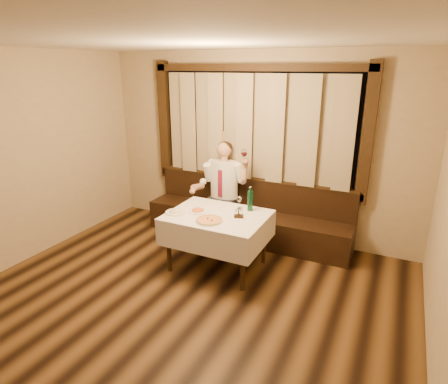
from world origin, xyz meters
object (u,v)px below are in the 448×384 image
at_px(pizza, 209,220).
at_px(pasta_red, 198,209).
at_px(seated_man, 222,184).
at_px(pasta_cream, 175,210).
at_px(green_bottle, 250,200).
at_px(banquette, 247,219).
at_px(dining_table, 217,222).
at_px(cruet_caddy, 239,214).

bearing_deg(pizza, pasta_red, 142.15).
bearing_deg(seated_man, pasta_cream, -96.70).
relative_size(pasta_red, green_bottle, 0.77).
bearing_deg(banquette, green_bottle, -65.28).
relative_size(pizza, green_bottle, 1.04).
relative_size(banquette, pasta_red, 12.48).
distance_m(green_bottle, seated_man, 0.94).
relative_size(dining_table, pasta_red, 4.95).
bearing_deg(pasta_red, pizza, -37.85).
bearing_deg(pasta_cream, cruet_caddy, 14.46).
relative_size(pizza, pasta_red, 1.34).
height_order(green_bottle, seated_man, seated_man).
height_order(pasta_red, pasta_cream, pasta_cream).
bearing_deg(cruet_caddy, banquette, 84.54).
bearing_deg(green_bottle, pizza, -119.09).
bearing_deg(dining_table, pizza, -86.62).
relative_size(dining_table, cruet_caddy, 9.82).
bearing_deg(banquette, cruet_caddy, -73.76).
bearing_deg(pasta_red, pasta_cream, -146.67).
bearing_deg(pasta_cream, pasta_red, 33.33).
bearing_deg(pasta_red, green_bottle, 29.57).
xyz_separation_m(banquette, cruet_caddy, (0.29, -1.00, 0.49)).
height_order(dining_table, green_bottle, green_bottle).
xyz_separation_m(cruet_caddy, seated_man, (-0.67, 0.91, 0.06)).
distance_m(banquette, pasta_red, 1.19).
height_order(dining_table, seated_man, seated_man).
bearing_deg(cruet_caddy, pasta_cream, 172.76).
height_order(pizza, cruet_caddy, cruet_caddy).
bearing_deg(dining_table, banquette, 90.00).
distance_m(pasta_red, green_bottle, 0.70).
distance_m(cruet_caddy, seated_man, 1.13).
distance_m(pizza, pasta_red, 0.36).
xyz_separation_m(dining_table, pasta_red, (-0.27, -0.03, 0.14)).
bearing_deg(pizza, green_bottle, 60.91).
height_order(pasta_cream, cruet_caddy, cruet_caddy).
bearing_deg(seated_man, green_bottle, -41.10).
xyz_separation_m(banquette, dining_table, (0.00, -1.02, 0.34)).
height_order(green_bottle, cruet_caddy, green_bottle).
bearing_deg(cruet_caddy, seated_man, 104.83).
bearing_deg(green_bottle, dining_table, -136.26).
height_order(pizza, green_bottle, green_bottle).
height_order(dining_table, cruet_caddy, cruet_caddy).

